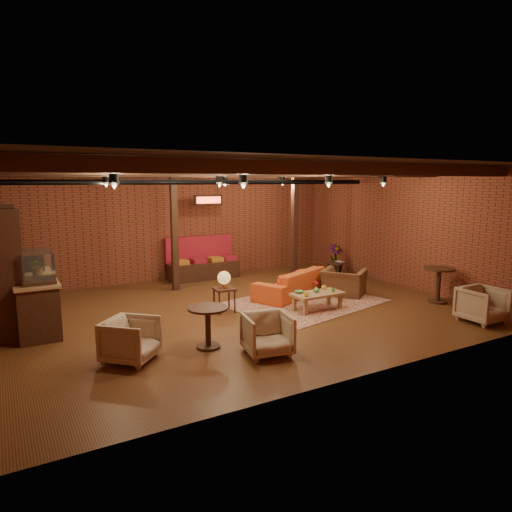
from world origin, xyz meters
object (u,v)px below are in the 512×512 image
sofa (292,283)px  side_table_lamp (224,281)px  coffee_table (317,295)px  round_table_left (208,320)px  armchair_a (131,338)px  armchair_b (267,332)px  plant_tall (336,229)px  armchair_far (482,303)px  armchair_right (344,278)px  side_table_book (337,264)px  round_table_right (439,279)px

sofa → side_table_lamp: bearing=-11.1°
sofa → coffee_table: sofa is taller
side_table_lamp → round_table_left: bearing=-123.1°
sofa → armchair_a: 5.17m
armchair_b → armchair_a: bearing=169.1°
sofa → armchair_a: (-4.65, -2.26, 0.05)m
coffee_table → plant_tall: plant_tall is taller
sofa → armchair_far: armchair_far is taller
armchair_far → armchair_right: bearing=108.7°
armchair_a → sofa: bearing=-20.4°
side_table_book → coffee_table: bearing=-137.4°
round_table_left → side_table_book: size_ratio=1.30×
side_table_lamp → armchair_b: bearing=-100.1°
armchair_right → round_table_left: bearing=75.6°
side_table_lamp → side_table_book: 4.51m
round_table_left → armchair_right: size_ratio=0.71×
coffee_table → side_table_lamp: (-1.87, 0.90, 0.35)m
armchair_a → side_table_book: bearing=-21.8°
side_table_book → armchair_far: armchair_far is taller
sofa → round_table_left: (-3.33, -2.32, 0.15)m
plant_tall → side_table_lamp: bearing=-157.0°
round_table_left → armchair_a: size_ratio=0.93×
round_table_left → plant_tall: size_ratio=0.26×
side_table_lamp → armchair_a: (-2.53, -1.79, -0.31)m
round_table_right → armchair_far: (-0.50, -1.49, -0.16)m
armchair_right → armchair_far: (0.99, -3.15, -0.05)m
armchair_a → armchair_far: bearing=-58.7°
armchair_a → armchair_b: 2.22m
armchair_right → side_table_book: 1.78m
armchair_a → armchair_right: armchair_right is taller
plant_tall → armchair_b: bearing=-138.4°
side_table_lamp → armchair_far: bearing=-37.5°
coffee_table → armchair_b: 2.91m
sofa → armchair_b: 4.04m
armchair_b → round_table_right: 5.32m
side_table_lamp → plant_tall: 5.25m
sofa → round_table_right: bearing=115.8°
round_table_right → armchair_far: size_ratio=1.05×
armchair_far → armchair_b: bearing=173.3°
sofa → armchair_far: 4.34m
side_table_lamp → armchair_a: 3.11m
round_table_left → armchair_a: (-1.33, 0.06, -0.10)m
side_table_lamp → armchair_right: size_ratio=0.90×
side_table_book → armchair_a: bearing=-155.4°
sofa → round_table_right: round_table_right is taller
round_table_left → plant_tall: bearing=32.9°
coffee_table → sofa: bearing=79.5°
side_table_lamp → armchair_far: 5.41m
armchair_b → plant_tall: size_ratio=0.27×
armchair_a → armchair_right: 6.06m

